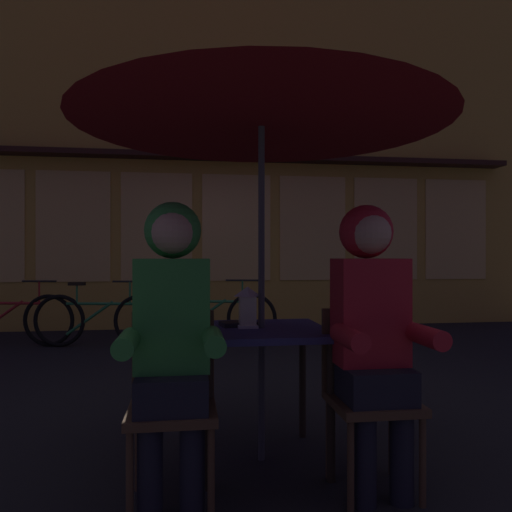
{
  "coord_description": "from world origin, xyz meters",
  "views": [
    {
      "loc": [
        -0.41,
        -2.7,
        1.14
      ],
      "look_at": [
        0.0,
        0.22,
        1.14
      ],
      "focal_mm": 34.24,
      "sensor_mm": 36.0,
      "label": 1
    }
  ],
  "objects_px": {
    "person_right_hooded": "(372,317)",
    "bicycle_second": "(99,319)",
    "cafe_table": "(261,346)",
    "book": "(238,324)",
    "chair_right": "(367,387)",
    "chair_left": "(173,394)",
    "patio_umbrella": "(261,93)",
    "bicycle_third": "(213,316)",
    "person_left_hooded": "(172,320)",
    "bicycle_nearest": "(9,319)",
    "lantern": "(247,306)"
  },
  "relations": [
    {
      "from": "chair_left",
      "to": "bicycle_third",
      "type": "relative_size",
      "value": 0.52
    },
    {
      "from": "person_right_hooded",
      "to": "bicycle_second",
      "type": "distance_m",
      "value": 4.55
    },
    {
      "from": "chair_left",
      "to": "book",
      "type": "height_order",
      "value": "chair_left"
    },
    {
      "from": "chair_left",
      "to": "bicycle_nearest",
      "type": "height_order",
      "value": "chair_left"
    },
    {
      "from": "bicycle_second",
      "to": "chair_right",
      "type": "bearing_deg",
      "value": -63.49
    },
    {
      "from": "person_left_hooded",
      "to": "chair_right",
      "type": "bearing_deg",
      "value": 3.39
    },
    {
      "from": "book",
      "to": "person_right_hooded",
      "type": "bearing_deg",
      "value": -52.15
    },
    {
      "from": "person_right_hooded",
      "to": "bicycle_second",
      "type": "bearing_deg",
      "value": 116.19
    },
    {
      "from": "patio_umbrella",
      "to": "bicycle_second",
      "type": "distance_m",
      "value": 4.29
    },
    {
      "from": "chair_left",
      "to": "bicycle_second",
      "type": "relative_size",
      "value": 0.52
    },
    {
      "from": "cafe_table",
      "to": "bicycle_nearest",
      "type": "distance_m",
      "value": 4.69
    },
    {
      "from": "lantern",
      "to": "person_right_hooded",
      "type": "relative_size",
      "value": 0.17
    },
    {
      "from": "chair_right",
      "to": "person_right_hooded",
      "type": "relative_size",
      "value": 0.62
    },
    {
      "from": "bicycle_third",
      "to": "book",
      "type": "xyz_separation_m",
      "value": [
        -0.04,
        -3.64,
        0.41
      ]
    },
    {
      "from": "chair_left",
      "to": "person_left_hooded",
      "type": "bearing_deg",
      "value": -90.0
    },
    {
      "from": "cafe_table",
      "to": "person_right_hooded",
      "type": "xyz_separation_m",
      "value": [
        0.48,
        -0.43,
        0.21
      ]
    },
    {
      "from": "chair_left",
      "to": "chair_right",
      "type": "distance_m",
      "value": 0.96
    },
    {
      "from": "cafe_table",
      "to": "patio_umbrella",
      "type": "bearing_deg",
      "value": 0.0
    },
    {
      "from": "cafe_table",
      "to": "bicycle_nearest",
      "type": "relative_size",
      "value": 0.45
    },
    {
      "from": "chair_right",
      "to": "bicycle_third",
      "type": "bearing_deg",
      "value": 97.81
    },
    {
      "from": "person_left_hooded",
      "to": "bicycle_second",
      "type": "height_order",
      "value": "person_left_hooded"
    },
    {
      "from": "bicycle_second",
      "to": "bicycle_third",
      "type": "xyz_separation_m",
      "value": [
        1.43,
        0.11,
        0.0
      ]
    },
    {
      "from": "person_left_hooded",
      "to": "bicycle_third",
      "type": "relative_size",
      "value": 0.84
    },
    {
      "from": "patio_umbrella",
      "to": "bicycle_second",
      "type": "height_order",
      "value": "patio_umbrella"
    },
    {
      "from": "chair_right",
      "to": "bicycle_second",
      "type": "relative_size",
      "value": 0.52
    },
    {
      "from": "person_left_hooded",
      "to": "bicycle_nearest",
      "type": "relative_size",
      "value": 0.84
    },
    {
      "from": "cafe_table",
      "to": "person_right_hooded",
      "type": "height_order",
      "value": "person_right_hooded"
    },
    {
      "from": "cafe_table",
      "to": "bicycle_second",
      "type": "relative_size",
      "value": 0.44
    },
    {
      "from": "bicycle_second",
      "to": "bicycle_third",
      "type": "distance_m",
      "value": 1.43
    },
    {
      "from": "chair_right",
      "to": "lantern",
      "type": "bearing_deg",
      "value": 145.11
    },
    {
      "from": "book",
      "to": "bicycle_second",
      "type": "bearing_deg",
      "value": 100.38
    },
    {
      "from": "cafe_table",
      "to": "chair_right",
      "type": "bearing_deg",
      "value": -37.55
    },
    {
      "from": "patio_umbrella",
      "to": "chair_right",
      "type": "bearing_deg",
      "value": -37.55
    },
    {
      "from": "bicycle_nearest",
      "to": "bicycle_third",
      "type": "bearing_deg",
      "value": -2.68
    },
    {
      "from": "person_right_hooded",
      "to": "bicycle_second",
      "type": "height_order",
      "value": "person_right_hooded"
    },
    {
      "from": "lantern",
      "to": "book",
      "type": "height_order",
      "value": "lantern"
    },
    {
      "from": "person_right_hooded",
      "to": "book",
      "type": "relative_size",
      "value": 7.0
    },
    {
      "from": "cafe_table",
      "to": "bicycle_second",
      "type": "bearing_deg",
      "value": 112.65
    },
    {
      "from": "patio_umbrella",
      "to": "bicycle_third",
      "type": "bearing_deg",
      "value": 91.28
    },
    {
      "from": "chair_left",
      "to": "book",
      "type": "relative_size",
      "value": 4.35
    },
    {
      "from": "chair_right",
      "to": "bicycle_nearest",
      "type": "distance_m",
      "value": 5.27
    },
    {
      "from": "book",
      "to": "lantern",
      "type": "bearing_deg",
      "value": -71.56
    },
    {
      "from": "patio_umbrella",
      "to": "chair_left",
      "type": "distance_m",
      "value": 1.68
    },
    {
      "from": "cafe_table",
      "to": "book",
      "type": "bearing_deg",
      "value": 141.38
    },
    {
      "from": "person_left_hooded",
      "to": "book",
      "type": "height_order",
      "value": "person_left_hooded"
    },
    {
      "from": "cafe_table",
      "to": "person_left_hooded",
      "type": "xyz_separation_m",
      "value": [
        -0.48,
        -0.43,
        0.21
      ]
    },
    {
      "from": "patio_umbrella",
      "to": "person_right_hooded",
      "type": "height_order",
      "value": "patio_umbrella"
    },
    {
      "from": "chair_right",
      "to": "book",
      "type": "bearing_deg",
      "value": 142.24
    },
    {
      "from": "bicycle_third",
      "to": "bicycle_nearest",
      "type": "bearing_deg",
      "value": 177.32
    },
    {
      "from": "patio_umbrella",
      "to": "person_left_hooded",
      "type": "height_order",
      "value": "patio_umbrella"
    }
  ]
}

